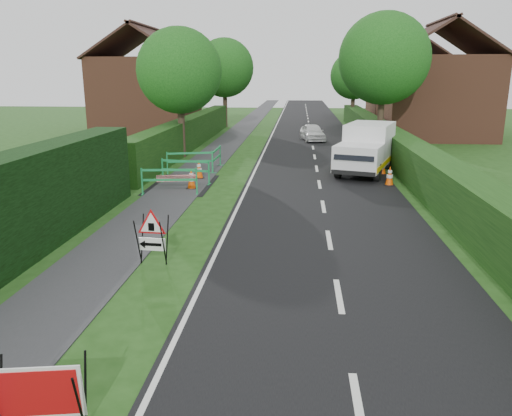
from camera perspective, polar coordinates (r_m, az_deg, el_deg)
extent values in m
plane|color=#1D4313|center=(9.46, -5.71, -12.04)|extent=(120.00, 120.00, 0.00)
cube|color=black|center=(43.49, 6.11, 9.25)|extent=(6.00, 90.00, 0.02)
cube|color=#2D2D30|center=(43.73, -1.21, 9.37)|extent=(2.00, 90.00, 0.02)
cube|color=#14380F|center=(31.28, -7.44, 6.99)|extent=(1.00, 24.00, 1.80)
cube|color=#14380F|center=(25.12, 16.05, 4.58)|extent=(1.20, 50.00, 1.50)
cube|color=brown|center=(40.03, -12.28, 12.46)|extent=(7.00, 7.00, 5.50)
cube|color=#331E19|center=(40.61, -15.08, 17.76)|extent=(4.00, 7.40, 2.58)
cube|color=#331E19|center=(39.59, -10.06, 18.11)|extent=(4.00, 7.40, 2.58)
cube|color=#331E19|center=(40.14, -12.70, 19.50)|extent=(0.25, 7.40, 0.18)
cube|color=brown|center=(37.49, 19.81, 11.78)|extent=(7.00, 7.00, 5.50)
cube|color=#331E19|center=(37.13, 17.61, 17.89)|extent=(4.00, 7.40, 2.58)
cube|color=#331E19|center=(38.01, 23.01, 17.34)|extent=(4.00, 7.40, 2.58)
cube|color=#331E19|center=(37.61, 20.50, 19.29)|extent=(0.25, 7.40, 0.18)
cube|color=brown|center=(51.35, 16.98, 12.64)|extent=(7.00, 7.00, 5.50)
cube|color=#331E19|center=(51.06, 15.31, 17.07)|extent=(4.00, 7.40, 2.58)
cube|color=#331E19|center=(51.76, 19.29, 16.74)|extent=(4.00, 7.40, 2.58)
cube|color=#331E19|center=(51.44, 17.41, 18.13)|extent=(0.25, 7.40, 0.18)
cylinder|color=#2D2116|center=(27.16, -8.48, 8.54)|extent=(0.36, 0.36, 2.62)
sphere|color=#134412|center=(27.00, -8.75, 15.26)|extent=(4.40, 4.40, 4.40)
cylinder|color=#2D2116|center=(30.77, 13.99, 9.33)|extent=(0.36, 0.36, 2.97)
sphere|color=#134412|center=(30.66, 14.44, 16.22)|extent=(5.20, 5.20, 5.20)
cylinder|color=#2D2116|center=(42.82, -3.54, 11.09)|extent=(0.36, 0.36, 2.80)
sphere|color=#134412|center=(42.73, -3.62, 15.70)|extent=(4.80, 4.80, 4.80)
cylinder|color=#2D2116|center=(46.62, 10.97, 10.96)|extent=(0.36, 0.36, 2.45)
sphere|color=#134412|center=(46.52, 11.16, 14.65)|extent=(4.20, 4.20, 4.20)
cylinder|color=black|center=(7.36, -27.10, -18.17)|extent=(0.08, 0.32, 0.89)
cylinder|color=black|center=(6.78, -19.60, -20.32)|extent=(0.08, 0.32, 0.89)
cylinder|color=black|center=(7.04, -18.92, -18.80)|extent=(0.08, 0.32, 0.89)
cube|color=white|center=(7.00, -23.65, -18.80)|extent=(1.09, 0.31, 0.78)
cube|color=#BC0D0F|center=(6.98, -23.69, -18.87)|extent=(0.99, 0.28, 0.67)
cylinder|color=black|center=(11.74, -13.36, -3.82)|extent=(0.05, 0.35, 1.12)
cylinder|color=black|center=(11.99, -12.86, -3.40)|extent=(0.05, 0.35, 1.12)
cylinder|color=black|center=(11.53, -10.57, -4.02)|extent=(0.05, 0.35, 1.12)
cylinder|color=black|center=(11.78, -10.11, -3.58)|extent=(0.05, 0.35, 1.12)
cube|color=white|center=(11.77, -11.75, -4.08)|extent=(0.63, 0.07, 0.30)
cube|color=black|center=(11.75, -11.78, -4.11)|extent=(0.44, 0.04, 0.07)
cone|color=black|center=(11.84, -12.88, -4.03)|extent=(0.15, 0.19, 0.18)
cube|color=black|center=(11.62, -11.90, -2.14)|extent=(0.14, 0.02, 0.18)
cube|color=silver|center=(23.54, 12.84, 7.27)|extent=(2.68, 3.40, 1.78)
cube|color=silver|center=(21.39, 11.65, 5.66)|extent=(2.35, 2.40, 1.09)
cube|color=black|center=(20.46, 11.16, 6.03)|extent=(1.61, 0.71, 0.50)
cube|color=yellow|center=(22.99, 10.04, 5.46)|extent=(1.44, 4.34, 0.22)
cube|color=yellow|center=(22.65, 14.65, 5.06)|extent=(1.44, 4.34, 0.22)
cube|color=black|center=(20.60, 11.06, 3.95)|extent=(1.75, 0.67, 0.18)
cylinder|color=black|center=(21.62, 9.39, 4.35)|extent=(0.44, 0.77, 0.74)
cylinder|color=black|center=(21.30, 13.74, 3.96)|extent=(0.44, 0.77, 0.74)
cylinder|color=black|center=(24.48, 11.09, 5.50)|extent=(0.44, 0.77, 0.74)
cylinder|color=black|center=(24.19, 14.95, 5.16)|extent=(0.44, 0.77, 0.74)
cube|color=black|center=(20.68, 14.97, 2.57)|extent=(0.38, 0.38, 0.04)
cone|color=#ED4F07|center=(20.60, 15.04, 3.64)|extent=(0.32, 0.32, 0.75)
cylinder|color=white|center=(20.60, 15.03, 3.54)|extent=(0.25, 0.25, 0.14)
cylinder|color=white|center=(20.57, 15.07, 4.05)|extent=(0.17, 0.17, 0.10)
cube|color=black|center=(22.95, 14.20, 3.81)|extent=(0.38, 0.38, 0.04)
cone|color=#ED4F07|center=(22.88, 14.26, 4.78)|extent=(0.32, 0.32, 0.75)
cylinder|color=white|center=(22.89, 14.25, 4.69)|extent=(0.25, 0.25, 0.14)
cylinder|color=white|center=(22.86, 14.28, 5.15)|extent=(0.17, 0.17, 0.10)
cube|color=black|center=(24.20, 12.90, 4.45)|extent=(0.38, 0.38, 0.04)
cone|color=#ED4F07|center=(24.13, 12.96, 5.37)|extent=(0.32, 0.32, 0.75)
cylinder|color=white|center=(24.14, 12.95, 5.29)|extent=(0.25, 0.25, 0.14)
cylinder|color=white|center=(24.11, 12.98, 5.73)|extent=(0.17, 0.17, 0.10)
cube|color=black|center=(19.55, -7.36, 2.26)|extent=(0.38, 0.38, 0.04)
cone|color=#ED4F07|center=(19.46, -7.40, 3.39)|extent=(0.32, 0.32, 0.75)
cylinder|color=white|center=(19.47, -7.39, 3.28)|extent=(0.25, 0.25, 0.14)
cylinder|color=white|center=(19.44, -7.41, 3.82)|extent=(0.17, 0.17, 0.10)
cube|color=black|center=(21.47, -6.50, 3.43)|extent=(0.38, 0.38, 0.04)
cone|color=#ED4F07|center=(21.39, -6.53, 4.46)|extent=(0.32, 0.32, 0.75)
cylinder|color=white|center=(21.40, -6.53, 4.36)|extent=(0.25, 0.25, 0.14)
cylinder|color=white|center=(21.37, -6.55, 4.86)|extent=(0.17, 0.17, 0.10)
cube|color=#188845|center=(18.78, -12.90, 2.97)|extent=(0.06, 0.06, 1.00)
cube|color=#188845|center=(18.51, -6.80, 3.08)|extent=(0.06, 0.06, 1.00)
cube|color=#188845|center=(18.54, -9.93, 4.30)|extent=(1.99, 0.29, 0.08)
cube|color=#188845|center=(18.61, -9.88, 3.18)|extent=(1.99, 0.29, 0.08)
cube|color=#188845|center=(18.88, -12.81, 1.55)|extent=(0.10, 0.35, 0.04)
cube|color=#188845|center=(18.61, -6.75, 1.63)|extent=(0.10, 0.35, 0.04)
cube|color=#188845|center=(20.82, -10.63, 4.25)|extent=(0.06, 0.06, 1.00)
cube|color=#188845|center=(20.08, -5.40, 4.05)|extent=(0.06, 0.06, 1.00)
cube|color=#188845|center=(20.35, -8.11, 5.32)|extent=(1.98, 0.36, 0.08)
cube|color=#188845|center=(20.42, -8.07, 4.29)|extent=(1.98, 0.36, 0.08)
cube|color=#188845|center=(20.91, -10.56, 2.96)|extent=(0.11, 0.36, 0.04)
cube|color=#188845|center=(20.18, -5.37, 2.71)|extent=(0.11, 0.36, 0.04)
cube|color=#188845|center=(22.51, -10.12, 5.07)|extent=(0.06, 0.06, 1.00)
cube|color=#188845|center=(22.56, -5.01, 5.27)|extent=(0.06, 0.06, 1.00)
cube|color=#188845|center=(22.44, -7.60, 6.23)|extent=(1.95, 0.54, 0.08)
cube|color=#188845|center=(22.50, -7.57, 5.30)|extent=(1.95, 0.54, 0.08)
cube|color=#188845|center=(22.59, -10.06, 3.87)|extent=(0.14, 0.35, 0.04)
cube|color=#188845|center=(22.65, -4.99, 4.07)|extent=(0.14, 0.35, 0.04)
cube|color=#188845|center=(22.42, -4.99, 5.21)|extent=(0.05, 0.05, 1.00)
cube|color=#188845|center=(24.36, -4.12, 6.01)|extent=(0.05, 0.05, 1.00)
cube|color=#188845|center=(23.32, -4.56, 6.64)|extent=(0.08, 2.00, 0.08)
cube|color=#188845|center=(23.38, -4.54, 5.74)|extent=(0.08, 2.00, 0.08)
cube|color=#188845|center=(22.50, -4.96, 4.00)|extent=(0.35, 0.07, 0.04)
cube|color=#188845|center=(24.44, -4.10, 4.90)|extent=(0.35, 0.07, 0.04)
cube|color=red|center=(19.48, -9.05, 2.09)|extent=(1.47, 0.36, 0.25)
imported|color=silver|center=(34.00, 6.47, 8.60)|extent=(1.85, 3.45, 1.12)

